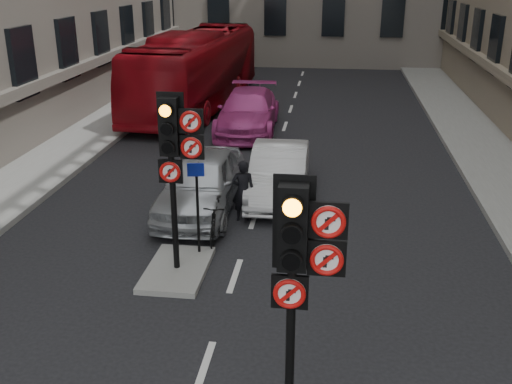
% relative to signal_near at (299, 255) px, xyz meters
% --- Properties ---
extents(pavement_left, '(3.00, 50.00, 0.16)m').
position_rel_signal_near_xyz_m(pavement_left, '(-8.69, 11.01, -2.50)').
color(pavement_left, gray).
rests_on(pavement_left, ground).
extents(centre_island, '(1.20, 2.00, 0.12)m').
position_rel_signal_near_xyz_m(centre_island, '(-2.69, 4.01, -2.52)').
color(centre_island, gray).
rests_on(centre_island, ground).
extents(signal_near, '(0.91, 0.40, 3.58)m').
position_rel_signal_near_xyz_m(signal_near, '(0.00, 0.00, 0.00)').
color(signal_near, black).
rests_on(signal_near, ground).
extents(signal_far, '(0.91, 0.40, 3.58)m').
position_rel_signal_near_xyz_m(signal_far, '(-2.60, 4.00, 0.12)').
color(signal_far, black).
rests_on(signal_far, centre_island).
extents(car_silver, '(1.83, 4.45, 1.51)m').
position_rel_signal_near_xyz_m(car_silver, '(-2.87, 7.31, -1.83)').
color(car_silver, '#AEB2B6').
rests_on(car_silver, ground).
extents(car_white, '(1.52, 4.20, 1.38)m').
position_rel_signal_near_xyz_m(car_white, '(-1.02, 8.55, -1.89)').
color(car_white, silver).
rests_on(car_white, ground).
extents(car_pink, '(2.29, 5.27, 1.51)m').
position_rel_signal_near_xyz_m(car_pink, '(-2.81, 15.11, -1.83)').
color(car_pink, '#C1388C').
rests_on(car_pink, ground).
extents(bus_red, '(3.56, 11.84, 3.25)m').
position_rel_signal_near_xyz_m(bus_red, '(-5.58, 18.85, -0.96)').
color(bus_red, maroon).
rests_on(bus_red, ground).
extents(motorcycle, '(0.48, 1.62, 0.97)m').
position_rel_signal_near_xyz_m(motorcycle, '(-2.16, 5.63, -2.10)').
color(motorcycle, black).
rests_on(motorcycle, ground).
extents(motorcyclist, '(0.60, 0.43, 1.54)m').
position_rel_signal_near_xyz_m(motorcyclist, '(-1.74, 6.82, -1.81)').
color(motorcyclist, black).
rests_on(motorcyclist, ground).
extents(info_sign, '(0.35, 0.13, 2.01)m').
position_rel_signal_near_xyz_m(info_sign, '(-2.39, 4.74, -1.16)').
color(info_sign, black).
rests_on(info_sign, centre_island).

